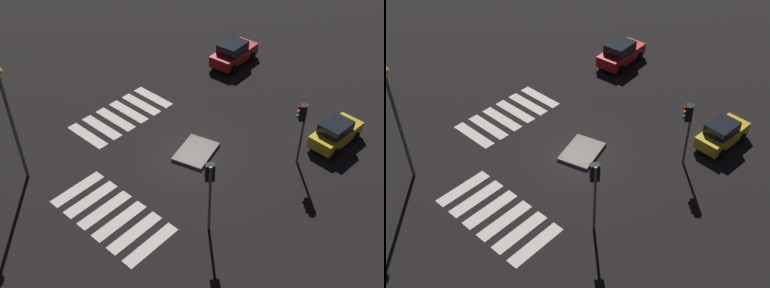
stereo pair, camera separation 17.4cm
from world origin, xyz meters
TOP-DOWN VIEW (x-y plane):
  - ground_plane at (0.00, 0.00)m, footprint 80.00×80.00m
  - traffic_island at (-0.44, -0.08)m, footprint 3.04×2.58m
  - car_yellow at (-6.81, 5.57)m, footprint 3.78×1.96m
  - car_red at (-10.29, -4.99)m, footprint 4.20×2.12m
  - traffic_light_north at (3.43, 4.19)m, footprint 0.54×0.53m
  - traffic_light_west at (-3.71, 4.72)m, footprint 0.54×0.53m
  - street_lamp at (7.44, -5.80)m, footprint 0.56×0.56m
  - crosswalk_near at (-0.00, -6.21)m, footprint 6.45×3.20m
  - crosswalk_side at (6.20, -0.00)m, footprint 3.20×6.45m

SIDE VIEW (x-z plane):
  - ground_plane at x=0.00m, z-range 0.00..0.00m
  - crosswalk_near at x=0.00m, z-range 0.00..0.02m
  - crosswalk_side at x=6.20m, z-range 0.00..0.02m
  - traffic_island at x=-0.44m, z-range 0.00..0.18m
  - car_yellow at x=-6.81m, z-range -0.01..1.59m
  - car_red at x=-10.29m, z-range -0.02..1.78m
  - traffic_light_west at x=-3.71m, z-range 1.04..5.08m
  - traffic_light_north at x=3.43m, z-range 1.08..5.28m
  - street_lamp at x=7.44m, z-range 1.34..8.39m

